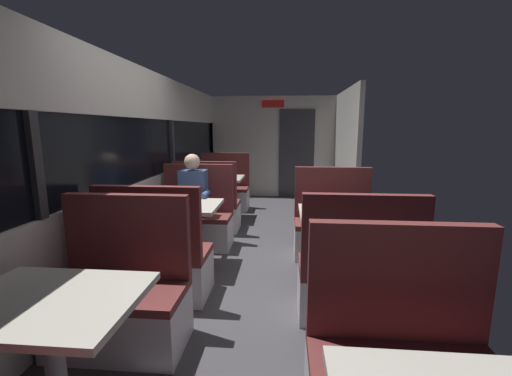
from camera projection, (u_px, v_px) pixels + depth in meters
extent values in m
cube|color=#423F44|center=(258.00, 270.00, 3.77)|extent=(3.30, 9.20, 0.02)
cube|color=beige|center=(133.00, 226.00, 3.81)|extent=(0.08, 8.40, 0.95)
cube|color=beige|center=(123.00, 88.00, 3.53)|extent=(0.08, 8.40, 0.60)
cube|color=black|center=(127.00, 152.00, 3.65)|extent=(0.03, 8.40, 0.75)
cube|color=#2D2D30|center=(35.00, 166.00, 2.28)|extent=(0.06, 0.08, 0.75)
cube|color=#2D2D30|center=(172.00, 145.00, 5.02)|extent=(0.06, 0.08, 0.75)
cube|color=#2D2D30|center=(212.00, 139.00, 7.77)|extent=(0.06, 0.08, 0.75)
cube|color=beige|center=(273.00, 147.00, 7.68)|extent=(2.90, 0.08, 2.30)
cube|color=#333338|center=(296.00, 154.00, 7.61)|extent=(0.80, 0.04, 2.00)
cube|color=red|center=(273.00, 104.00, 7.45)|extent=(0.50, 0.03, 0.16)
cube|color=beige|center=(346.00, 151.00, 6.38)|extent=(0.08, 2.40, 2.30)
cylinder|color=#9E9EA3|center=(56.00, 367.00, 1.73)|extent=(0.10, 0.10, 0.70)
cube|color=beige|center=(48.00, 302.00, 1.67)|extent=(0.90, 0.70, 0.04)
cube|color=silver|center=(120.00, 322.00, 2.41)|extent=(0.95, 0.50, 0.39)
cube|color=brown|center=(117.00, 293.00, 2.37)|extent=(0.95, 0.50, 0.06)
cube|color=brown|center=(128.00, 236.00, 2.51)|extent=(0.95, 0.08, 0.65)
cylinder|color=#9E9EA3|center=(180.00, 237.00, 3.79)|extent=(0.10, 0.10, 0.70)
cube|color=beige|center=(179.00, 206.00, 3.72)|extent=(0.90, 0.70, 0.04)
cube|color=silver|center=(160.00, 275.00, 3.17)|extent=(0.95, 0.50, 0.39)
cube|color=brown|center=(158.00, 253.00, 3.13)|extent=(0.95, 0.50, 0.06)
cube|color=brown|center=(147.00, 223.00, 2.86)|extent=(0.95, 0.08, 0.65)
cube|color=silver|center=(196.00, 233.00, 4.46)|extent=(0.95, 0.50, 0.39)
cube|color=brown|center=(195.00, 216.00, 4.42)|extent=(0.95, 0.50, 0.06)
cube|color=brown|center=(199.00, 188.00, 4.56)|extent=(0.95, 0.08, 0.65)
cylinder|color=#9E9EA3|center=(217.00, 199.00, 5.84)|extent=(0.10, 0.10, 0.70)
cube|color=beige|center=(217.00, 178.00, 5.78)|extent=(0.90, 0.70, 0.04)
cube|color=silver|center=(209.00, 217.00, 5.22)|extent=(0.95, 0.50, 0.39)
cube|color=brown|center=(209.00, 203.00, 5.18)|extent=(0.95, 0.50, 0.06)
cube|color=brown|center=(205.00, 183.00, 4.91)|extent=(0.95, 0.08, 0.65)
cube|color=silver|center=(224.00, 200.00, 6.52)|extent=(0.95, 0.50, 0.39)
cube|color=brown|center=(224.00, 188.00, 6.48)|extent=(0.95, 0.50, 0.06)
cube|color=brown|center=(226.00, 169.00, 6.62)|extent=(0.95, 0.08, 0.65)
cube|color=brown|center=(406.00, 368.00, 1.62)|extent=(0.95, 0.50, 0.06)
cube|color=brown|center=(397.00, 282.00, 1.77)|extent=(0.95, 0.08, 0.65)
cylinder|color=#9E9EA3|center=(342.00, 248.00, 3.44)|extent=(0.10, 0.10, 0.70)
cube|color=beige|center=(344.00, 214.00, 3.37)|extent=(0.90, 0.70, 0.04)
cube|color=silver|center=(355.00, 293.00, 2.82)|extent=(0.95, 0.50, 0.39)
cube|color=brown|center=(356.00, 269.00, 2.78)|extent=(0.95, 0.50, 0.06)
cube|color=brown|center=(364.00, 236.00, 2.51)|extent=(0.95, 0.08, 0.65)
cube|color=silver|center=(333.00, 241.00, 4.11)|extent=(0.95, 0.50, 0.39)
cube|color=brown|center=(334.00, 224.00, 4.07)|extent=(0.95, 0.50, 0.06)
cube|color=brown|center=(332.00, 192.00, 4.21)|extent=(0.95, 0.08, 0.65)
cube|color=#26262D|center=(196.00, 230.00, 4.46)|extent=(0.30, 0.36, 0.45)
cube|color=#3F598C|center=(194.00, 193.00, 4.31)|extent=(0.34, 0.22, 0.60)
sphere|color=beige|center=(192.00, 162.00, 4.22)|extent=(0.20, 0.20, 0.20)
cylinder|color=#3F598C|center=(174.00, 194.00, 4.15)|extent=(0.07, 0.28, 0.07)
cylinder|color=#3F598C|center=(205.00, 194.00, 4.12)|extent=(0.07, 0.28, 0.07)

